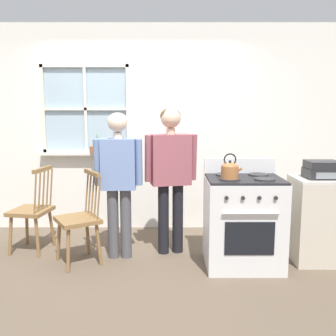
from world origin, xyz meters
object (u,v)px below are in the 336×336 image
chair_near_wall (31,212)px  stereo (321,170)px  potted_plant (94,148)px  side_counter (317,219)px  person_teen_center (169,165)px  chair_by_window (78,220)px  stove (241,221)px  person_elderly_left (117,172)px  kettle (228,170)px

chair_near_wall → stereo: size_ratio=2.85×
potted_plant → side_counter: 2.84m
potted_plant → person_teen_center: bearing=-40.8°
chair_by_window → chair_near_wall: (-0.61, 0.33, 0.00)m
stove → side_counter: 0.83m
person_elderly_left → person_teen_center: 0.57m
kettle → side_counter: (0.99, 0.25, -0.57)m
chair_by_window → potted_plant: potted_plant is taller
kettle → stereo: 1.02m
person_elderly_left → kettle: (1.13, -0.34, 0.07)m
person_elderly_left → potted_plant: (-0.43, 0.99, 0.15)m
person_teen_center → kettle: (0.57, -0.48, 0.02)m
person_teen_center → person_elderly_left: bearing=-178.4°
chair_by_window → kettle: 1.64m
chair_near_wall → side_counter: chair_near_wall is taller
chair_by_window → person_teen_center: 1.13m
stove → stereo: (0.82, 0.09, 0.51)m
potted_plant → stereo: bearing=-23.3°
chair_near_wall → kettle: (2.14, -0.53, 0.56)m
chair_near_wall → kettle: bearing=85.9°
potted_plant → side_counter: potted_plant is taller
stereo → kettle: bearing=-167.2°
chair_by_window → person_teen_center: (0.95, 0.28, 0.54)m
person_elderly_left → kettle: 1.18m
potted_plant → kettle: bearing=-40.4°
chair_by_window → person_elderly_left: bearing=78.0°
kettle → person_elderly_left: bearing=163.4°
person_elderly_left → potted_plant: bearing=111.6°
person_elderly_left → person_teen_center: (0.56, 0.14, 0.05)m
chair_near_wall → potted_plant: size_ratio=3.62×
side_counter → stereo: (0.00, -0.02, 0.54)m
kettle → side_counter: kettle is taller
chair_near_wall → person_teen_center: bearing=97.8°
potted_plant → stove: bearing=-34.7°
chair_by_window → potted_plant: (-0.03, 1.13, 0.64)m
kettle → stove: bearing=37.6°
chair_near_wall → potted_plant: 1.18m
chair_by_window → potted_plant: 1.30m
chair_near_wall → person_elderly_left: (1.01, -0.19, 0.49)m
chair_near_wall → side_counter: 3.15m
kettle → stereo: size_ratio=0.73×
side_counter → chair_by_window: bearing=-178.9°
chair_near_wall → person_elderly_left: person_elderly_left is taller
chair_near_wall → kettle: 2.28m
person_teen_center → kettle: size_ratio=6.56×
stove → chair_by_window: bearing=177.8°
potted_plant → stereo: potted_plant is taller
stove → stereo: stove is taller
stove → kettle: kettle is taller
kettle → side_counter: size_ratio=0.27×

